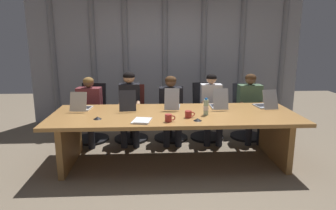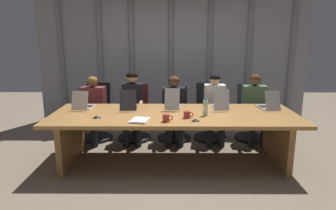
{
  "view_description": "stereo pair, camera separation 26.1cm",
  "coord_description": "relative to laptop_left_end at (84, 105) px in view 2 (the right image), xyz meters",
  "views": [
    {
      "loc": [
        -0.32,
        -4.22,
        1.83
      ],
      "look_at": [
        -0.09,
        0.11,
        0.84
      ],
      "focal_mm": 32.64,
      "sensor_mm": 36.0,
      "label": 1
    },
    {
      "loc": [
        -0.06,
        -4.22,
        1.83
      ],
      "look_at": [
        -0.09,
        0.11,
        0.84
      ],
      "focal_mm": 32.64,
      "sensor_mm": 36.0,
      "label": 2
    }
  ],
  "objects": [
    {
      "name": "conference_table",
      "position": [
        1.37,
        -0.29,
        -0.21
      ],
      "size": [
        3.5,
        1.27,
        0.74
      ],
      "color": "#B77F42",
      "rests_on": "ground_plane"
    },
    {
      "name": "office_chair_left_mid",
      "position": [
        0.68,
        0.78,
        -0.43
      ],
      "size": [
        0.6,
        0.6,
        0.97
      ],
      "rotation": [
        0.0,
        0.0,
        -1.68
      ],
      "color": "#511E19",
      "rests_on": "ground_plane"
    },
    {
      "name": "office_chair_center",
      "position": [
        1.39,
        0.78,
        -0.44
      ],
      "size": [
        0.6,
        0.6,
        0.92
      ],
      "rotation": [
        0.0,
        0.0,
        -1.65
      ],
      "color": "black",
      "rests_on": "ground_plane"
    },
    {
      "name": "office_chair_left_end",
      "position": [
        -0.01,
        0.79,
        -0.42
      ],
      "size": [
        0.6,
        0.61,
        0.99
      ],
      "rotation": [
        0.0,
        0.0,
        -1.73
      ],
      "color": "black",
      "rests_on": "ground_plane"
    },
    {
      "name": "laptop_right_end",
      "position": [
        2.8,
        -0.01,
        0.0
      ],
      "size": [
        0.27,
        0.46,
        0.3
      ],
      "rotation": [
        0.0,
        0.0,
        1.69
      ],
      "color": "#A8ADB7",
      "rests_on": "conference_table"
    },
    {
      "name": "ground_plane",
      "position": [
        1.37,
        -0.29,
        -0.79
      ],
      "size": [
        11.25,
        11.25,
        0.0
      ],
      "primitive_type": "plane",
      "color": "#7F705B"
    },
    {
      "name": "person_center",
      "position": [
        1.38,
        0.62,
        -0.13
      ],
      "size": [
        0.41,
        0.55,
        1.15
      ],
      "rotation": [
        0.0,
        0.0,
        -1.55
      ],
      "color": "black",
      "rests_on": "ground_plane"
    },
    {
      "name": "office_chair_right_end",
      "position": [
        2.78,
        0.78,
        -0.43
      ],
      "size": [
        0.6,
        0.6,
        0.97
      ],
      "rotation": [
        0.0,
        0.0,
        -1.46
      ],
      "color": "#2D2D38",
      "rests_on": "ground_plane"
    },
    {
      "name": "conference_mic_middle",
      "position": [
        1.65,
        -0.69,
        -0.04
      ],
      "size": [
        0.11,
        0.11,
        0.03
      ],
      "primitive_type": "cone",
      "color": "black",
      "rests_on": "conference_table"
    },
    {
      "name": "coffee_mug_far",
      "position": [
        1.55,
        -0.52,
        -0.01
      ],
      "size": [
        0.14,
        0.09,
        0.09
      ],
      "color": "#B2332D",
      "rests_on": "conference_table"
    },
    {
      "name": "office_chair_right_mid",
      "position": [
        2.04,
        0.79,
        -0.42
      ],
      "size": [
        0.6,
        0.61,
        0.99
      ],
      "rotation": [
        0.0,
        0.0,
        -1.44
      ],
      "color": "black",
      "rests_on": "ground_plane"
    },
    {
      "name": "curtain_backdrop",
      "position": [
        1.38,
        1.97,
        0.73
      ],
      "size": [
        5.62,
        0.17,
        3.04
      ],
      "color": "#9999A0",
      "rests_on": "ground_plane"
    },
    {
      "name": "spiral_notepad",
      "position": [
        0.92,
        -0.68,
        -0.05
      ],
      "size": [
        0.28,
        0.34,
        0.03
      ],
      "rotation": [
        0.0,
        0.0,
        -0.21
      ],
      "color": "silver",
      "rests_on": "conference_table"
    },
    {
      "name": "person_right_end",
      "position": [
        2.78,
        0.63,
        -0.12
      ],
      "size": [
        0.41,
        0.55,
        1.17
      ],
      "rotation": [
        0.0,
        0.0,
        -1.58
      ],
      "color": "#4C6B4C",
      "rests_on": "ground_plane"
    },
    {
      "name": "person_left_end",
      "position": [
        -0.03,
        0.62,
        -0.15
      ],
      "size": [
        0.44,
        0.56,
        1.14
      ],
      "rotation": [
        0.0,
        0.0,
        -1.64
      ],
      "color": "brown",
      "rests_on": "ground_plane"
    },
    {
      "name": "water_bottle_primary",
      "position": [
        1.81,
        -0.39,
        0.05
      ],
      "size": [
        0.07,
        0.07,
        0.24
      ],
      "color": "#ADD1B2",
      "rests_on": "conference_table"
    },
    {
      "name": "conference_mic_left_side",
      "position": [
        0.33,
        -0.54,
        -0.04
      ],
      "size": [
        0.11,
        0.11,
        0.03
      ],
      "primitive_type": "cone",
      "color": "black",
      "rests_on": "conference_table"
    },
    {
      "name": "laptop_center",
      "position": [
        1.37,
        0.02,
        0.01
      ],
      "size": [
        0.27,
        0.44,
        0.33
      ],
      "rotation": [
        0.0,
        0.0,
        1.44
      ],
      "color": "#A8ADB7",
      "rests_on": "conference_table"
    },
    {
      "name": "laptop_left_end",
      "position": [
        0.0,
        0.0,
        0.0
      ],
      "size": [
        0.28,
        0.42,
        0.29
      ],
      "rotation": [
        0.0,
        0.0,
        1.47
      ],
      "color": "beige",
      "rests_on": "conference_table"
    },
    {
      "name": "laptop_left_mid",
      "position": [
        0.69,
        -0.01,
        0.0
      ],
      "size": [
        0.27,
        0.45,
        0.31
      ],
      "rotation": [
        0.0,
        0.0,
        1.65
      ],
      "color": "#2D2D33",
      "rests_on": "conference_table"
    },
    {
      "name": "laptop_right_mid",
      "position": [
        2.08,
        0.01,
        0.01
      ],
      "size": [
        0.23,
        0.43,
        0.32
      ],
      "rotation": [
        0.0,
        0.0,
        1.55
      ],
      "color": "#A8ADB7",
      "rests_on": "conference_table"
    },
    {
      "name": "person_left_mid",
      "position": [
        0.67,
        0.62,
        -0.09
      ],
      "size": [
        0.38,
        0.56,
        1.22
      ],
      "rotation": [
        0.0,
        0.0,
        -1.52
      ],
      "color": "black",
      "rests_on": "ground_plane"
    },
    {
      "name": "person_right_mid",
      "position": [
        2.09,
        0.62,
        -0.13
      ],
      "size": [
        0.38,
        0.56,
        1.18
      ],
      "rotation": [
        0.0,
        0.0,
        -1.61
      ],
      "color": "silver",
      "rests_on": "ground_plane"
    },
    {
      "name": "coffee_mug_near",
      "position": [
        1.27,
        -0.71,
        -0.01
      ],
      "size": [
        0.14,
        0.09,
        0.1
      ],
      "color": "#B2332D",
      "rests_on": "conference_table"
    }
  ]
}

